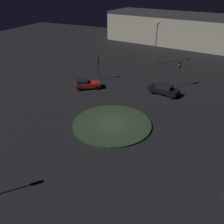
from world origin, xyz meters
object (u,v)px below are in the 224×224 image
at_px(car_red, 86,84).
at_px(streetlamp_east, 157,36).
at_px(traffic_light_east, 179,69).
at_px(traffic_light_northeast, 98,64).
at_px(car_black, 164,89).
at_px(store_building, 180,29).

bearing_deg(car_red, streetlamp_east, 34.30).
height_order(car_red, traffic_light_east, traffic_light_east).
distance_m(traffic_light_east, traffic_light_northeast, 13.28).
xyz_separation_m(traffic_light_northeast, streetlamp_east, (12.36, -6.33, 2.92)).
height_order(car_red, streetlamp_east, streetlamp_east).
bearing_deg(car_red, car_black, -20.83).
relative_size(traffic_light_east, store_building, 0.11).
xyz_separation_m(car_red, traffic_light_east, (6.74, -13.01, 2.18)).
xyz_separation_m(car_red, store_building, (36.66, -6.93, 3.03)).
distance_m(car_red, car_black, 12.11).
relative_size(car_red, traffic_light_east, 1.00).
distance_m(car_black, streetlamp_east, 15.44).
bearing_deg(store_building, car_black, 105.64).
bearing_deg(streetlamp_east, car_red, 159.08).
height_order(car_red, car_black, car_black).
relative_size(car_red, streetlamp_east, 0.50).
bearing_deg(store_building, streetlamp_east, 95.75).
distance_m(traffic_light_northeast, store_building, 33.26).
distance_m(traffic_light_east, streetlamp_east, 12.17).
bearing_deg(traffic_light_east, car_black, -0.97).
relative_size(car_black, store_building, 0.12).
height_order(car_red, store_building, store_building).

